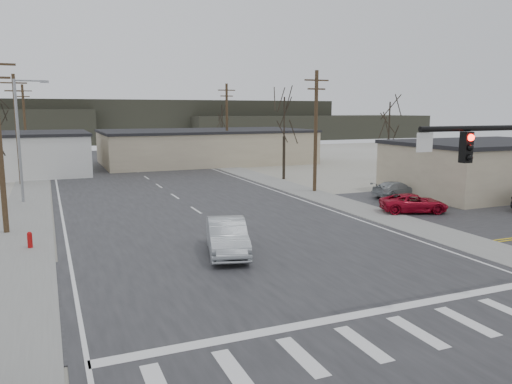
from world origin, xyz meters
TOP-DOWN VIEW (x-y plane):
  - ground at (0.00, 0.00)m, footprint 140.00×140.00m
  - main_road at (0.00, 15.00)m, footprint 18.00×110.00m
  - cross_road at (0.00, 0.00)m, footprint 90.00×10.00m
  - parking_lot at (20.00, 6.00)m, footprint 18.00×20.00m
  - sidewalk_left at (-10.60, 20.00)m, footprint 3.00×90.00m
  - sidewalk_right at (10.60, 20.00)m, footprint 3.00×90.00m
  - fire_hydrant at (-10.20, 8.00)m, footprint 0.24×0.24m
  - building_right_far at (10.00, 44.00)m, footprint 26.30×14.30m
  - building_lot at (24.00, 12.00)m, footprint 14.30×10.30m
  - upole_left_c at (-11.50, 32.00)m, footprint 2.20×0.30m
  - upole_left_d at (-11.50, 52.00)m, footprint 2.20×0.30m
  - upole_right_a at (11.50, 18.00)m, footprint 2.20×0.30m
  - upole_right_b at (11.50, 40.00)m, footprint 2.20×0.30m
  - streetlight_main at (-10.80, 22.00)m, footprint 2.40×0.25m
  - tree_right_mid at (12.50, 26.00)m, footprint 3.74×3.74m
  - tree_right_far at (15.00, 52.00)m, footprint 3.52×3.52m
  - tree_lot at (22.00, 22.00)m, footprint 3.52×3.52m
  - hill_center at (15.00, 96.00)m, footprint 80.00×18.00m
  - hill_right at (50.00, 90.00)m, footprint 60.00×18.00m
  - sedan_crossing at (-1.53, 3.32)m, footprint 2.93×5.30m
  - car_far_a at (4.67, 43.37)m, footprint 2.25×5.26m
  - car_far_b at (0.85, 56.77)m, footprint 2.42×4.45m
  - car_parked_red at (13.24, 7.68)m, footprint 4.85×3.47m
  - car_parked_silver at (16.04, 13.00)m, footprint 4.30×2.04m

SIDE VIEW (x-z plane):
  - ground at x=0.00m, z-range 0.00..0.00m
  - parking_lot at x=20.00m, z-range 0.00..0.03m
  - cross_road at x=0.00m, z-range 0.00..0.04m
  - main_road at x=0.00m, z-range 0.00..0.05m
  - sidewalk_left at x=-10.60m, z-range 0.00..0.06m
  - sidewalk_right at x=10.60m, z-range 0.00..0.06m
  - fire_hydrant at x=-10.20m, z-range 0.02..0.89m
  - car_parked_silver at x=16.04m, z-range 0.03..1.25m
  - car_parked_red at x=13.24m, z-range 0.03..1.26m
  - car_far_b at x=0.85m, z-range 0.05..1.48m
  - car_far_a at x=4.67m, z-range 0.05..1.56m
  - sedan_crossing at x=-1.53m, z-range 0.05..1.70m
  - building_right_far at x=10.00m, z-range 0.00..4.30m
  - building_lot at x=24.00m, z-range 0.01..4.31m
  - hill_right at x=50.00m, z-range 0.00..5.50m
  - hill_center at x=15.00m, z-range 0.00..9.00m
  - streetlight_main at x=-10.80m, z-range 0.59..9.59m
  - upole_left_c at x=-11.50m, z-range 0.22..10.22m
  - upole_left_d at x=-11.50m, z-range 0.22..10.22m
  - upole_right_a at x=11.50m, z-range 0.22..10.22m
  - upole_right_b at x=11.50m, z-range 0.22..10.22m
  - tree_right_far at x=15.00m, z-range 1.66..9.50m
  - tree_lot at x=22.00m, z-range 1.66..9.50m
  - tree_right_mid at x=12.50m, z-range 1.77..10.10m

